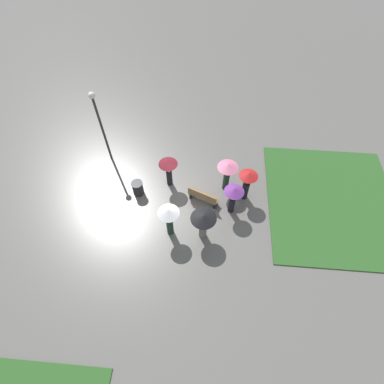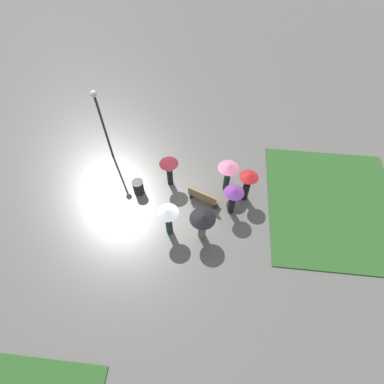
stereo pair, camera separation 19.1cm
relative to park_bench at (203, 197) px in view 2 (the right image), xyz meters
The scene contains 11 objects.
ground_plane 0.96m from the park_bench, ahead, with size 90.00×90.00×0.00m, color #66635E.
lawn_patch_near 6.59m from the park_bench, behind, with size 6.43×7.21×0.06m.
park_bench is the anchor object (origin of this frame).
lamp_post 6.40m from the park_bench, 25.83° to the right, with size 0.32×0.32×4.38m.
trash_bin 3.36m from the park_bench, ahead, with size 0.59×0.59×0.83m.
crowd_person_pink 1.77m from the park_bench, 138.18° to the right, with size 1.04×1.04×1.89m.
crowd_person_black 2.07m from the park_bench, 93.24° to the left, with size 1.15×1.15×1.76m.
crowd_person_purple 1.72m from the park_bench, 164.57° to the left, with size 0.94×0.94×1.85m.
crowd_person_red 2.29m from the park_bench, 166.62° to the right, with size 0.92×0.92×1.92m.
crowd_person_maroon 2.28m from the park_bench, 29.84° to the right, with size 0.95×0.95×1.84m.
crowd_person_white 2.53m from the park_bench, 52.52° to the left, with size 0.98×0.98×1.97m.
Camera 2 is at (-1.18, 8.51, 12.68)m, focal length 28.00 mm.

